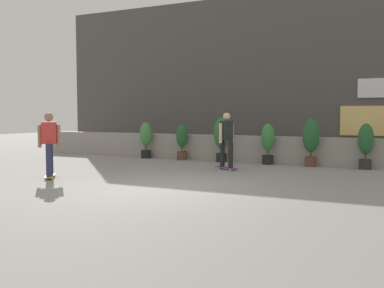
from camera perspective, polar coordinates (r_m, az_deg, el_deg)
The scene contains 11 objects.
ground_plane at distance 10.10m, azimuth -3.71°, elevation -5.64°, with size 48.00×48.00×0.00m, color gray.
planter_wall at distance 15.52m, azimuth 7.22°, elevation -0.61°, with size 18.00×0.40×0.90m, color gray.
building_backdrop at distance 19.36m, azimuth 11.11°, elevation 8.54°, with size 20.00×2.08×6.50m.
potted_plant_0 at distance 16.73m, azimuth -5.95°, elevation 0.79°, with size 0.44×0.44×1.35m.
potted_plant_1 at distance 15.99m, azimuth -1.31°, elevation 0.47°, with size 0.41×0.41×1.28m.
potted_plant_2 at distance 15.35m, azimuth 3.80°, elevation 1.03°, with size 0.53×0.53×1.54m.
potted_plant_3 at distance 14.82m, azimuth 9.69°, elevation 0.33°, with size 0.44×0.44×1.34m.
potted_plant_4 at distance 14.49m, azimuth 15.00°, elevation 0.68°, with size 0.52×0.52×1.52m.
potted_plant_5 at distance 14.29m, azimuth 21.37°, elevation 0.10°, with size 0.45×0.45×1.38m.
skater_by_wall_left at distance 13.24m, azimuth 4.44°, elevation 0.75°, with size 0.81×0.52×1.70m.
skater_far_right at distance 12.01m, azimuth -17.82°, elevation 0.24°, with size 0.64×0.76×1.70m.
Camera 1 is at (4.89, -8.67, 1.69)m, focal length 41.64 mm.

